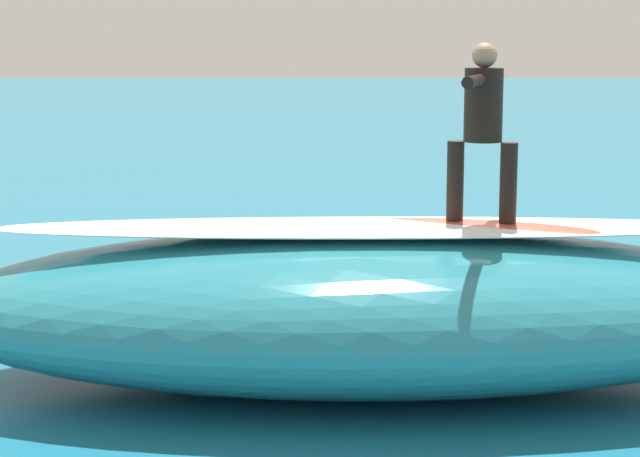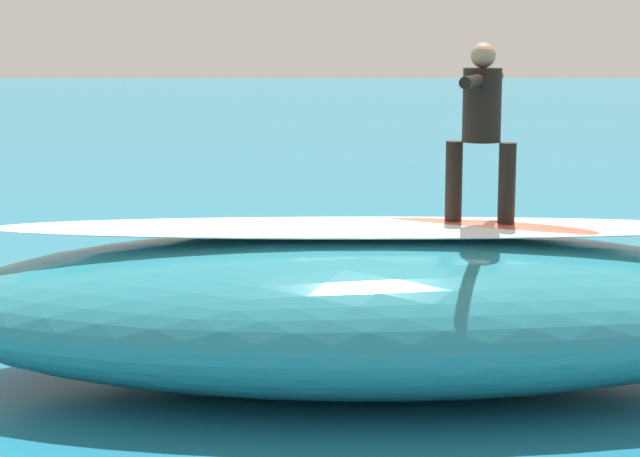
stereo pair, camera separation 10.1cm
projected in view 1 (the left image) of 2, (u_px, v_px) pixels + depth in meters
The scene contains 8 objects.
ground_plane at pixel (408, 320), 11.77m from camera, with size 120.00×120.00×0.00m, color teal.
wave_crest at pixel (368, 309), 9.55m from camera, with size 7.26×2.88×1.29m, color teal.
wave_foam_lip at pixel (368, 228), 9.43m from camera, with size 6.18×1.01×0.08m, color white.
surfboard_riding at pixel (480, 227), 9.44m from camera, with size 2.03×0.48×0.09m, color #E0563D.
surfer_riding at pixel (483, 118), 9.29m from camera, with size 0.55×1.33×1.45m.
surfboard_paddling at pixel (198, 301), 12.44m from camera, with size 2.42×0.50×0.09m, color silver.
surfer_paddling at pixel (187, 286), 12.37m from camera, with size 1.58×0.70×0.29m.
foam_patch_mid at pixel (404, 290), 12.94m from camera, with size 0.99×0.68×0.08m, color white.
Camera 1 is at (1.06, 11.43, 2.93)m, focal length 64.75 mm.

